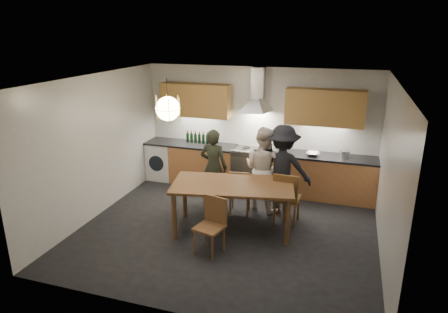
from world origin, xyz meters
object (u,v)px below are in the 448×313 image
(chair_front, at_px, (212,221))
(mixing_bowl, at_px, (313,154))
(chair_back_left, at_px, (213,191))
(person_left, at_px, (214,167))
(stock_pot, at_px, (345,154))
(person_right, at_px, (282,169))
(wine_bottles, at_px, (199,137))
(dining_table, at_px, (233,189))
(person_mid, at_px, (263,169))

(chair_front, height_order, mixing_bowl, mixing_bowl)
(chair_front, bearing_deg, chair_back_left, 123.45)
(chair_back_left, xyz_separation_m, chair_front, (0.43, -1.25, 0.06))
(person_left, distance_m, stock_pot, 2.63)
(person_right, height_order, wine_bottles, person_right)
(person_left, relative_size, person_right, 0.90)
(mixing_bowl, bearing_deg, person_right, -120.56)
(mixing_bowl, relative_size, wine_bottles, 0.44)
(person_right, height_order, mixing_bowl, person_right)
(dining_table, relative_size, person_right, 1.30)
(person_mid, height_order, stock_pot, person_mid)
(chair_back_left, xyz_separation_m, person_right, (1.20, 0.55, 0.39))
(chair_front, height_order, person_right, person_right)
(person_left, bearing_deg, person_mid, -174.05)
(chair_back_left, relative_size, person_left, 0.52)
(mixing_bowl, bearing_deg, chair_back_left, -140.96)
(chair_front, relative_size, stock_pot, 4.68)
(person_mid, height_order, wine_bottles, person_mid)
(person_right, relative_size, mixing_bowl, 6.09)
(person_right, bearing_deg, person_mid, -0.98)
(dining_table, bearing_deg, mixing_bowl, 47.36)
(dining_table, bearing_deg, chair_front, -109.19)
(dining_table, bearing_deg, stock_pot, 36.69)
(chair_back_left, bearing_deg, person_mid, -128.23)
(person_left, height_order, wine_bottles, person_left)
(chair_front, bearing_deg, wine_bottles, 129.11)
(chair_front, bearing_deg, person_left, 122.89)
(dining_table, relative_size, person_mid, 1.34)
(chair_back_left, distance_m, person_mid, 1.05)
(person_left, xyz_separation_m, mixing_bowl, (1.82, 0.87, 0.17))
(person_right, bearing_deg, stock_pot, -145.97)
(person_right, xyz_separation_m, wine_bottles, (-2.04, 0.97, 0.19))
(dining_table, height_order, person_mid, person_mid)
(chair_front, bearing_deg, person_right, 81.33)
(person_right, relative_size, wine_bottles, 2.67)
(wine_bottles, bearing_deg, chair_front, -65.31)
(person_mid, bearing_deg, person_right, -153.42)
(person_right, bearing_deg, chair_back_left, 19.70)
(mixing_bowl, bearing_deg, person_mid, -135.22)
(stock_pot, height_order, wine_bottles, wine_bottles)
(mixing_bowl, xyz_separation_m, wine_bottles, (-2.51, 0.16, 0.10))
(person_right, distance_m, mixing_bowl, 0.94)
(chair_front, xyz_separation_m, mixing_bowl, (1.24, 2.60, 0.42))
(person_left, bearing_deg, wine_bottles, -52.82)
(person_left, bearing_deg, person_right, -173.64)
(mixing_bowl, bearing_deg, person_left, -154.34)
(person_right, bearing_deg, wine_bottles, -30.41)
(person_mid, bearing_deg, stock_pot, -125.35)
(dining_table, distance_m, person_right, 1.24)
(chair_back_left, bearing_deg, chair_front, 128.61)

